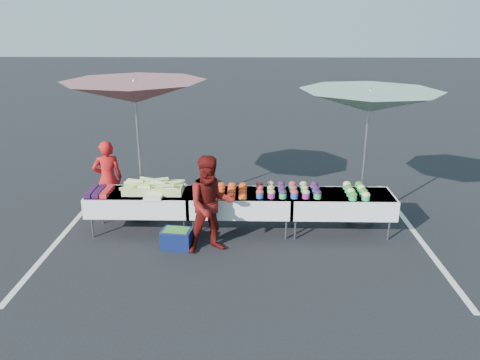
{
  "coord_description": "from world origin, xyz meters",
  "views": [
    {
      "loc": [
        0.17,
        -7.81,
        3.72
      ],
      "look_at": [
        0.0,
        0.0,
        1.0
      ],
      "focal_mm": 35.0,
      "sensor_mm": 36.0,
      "label": 1
    }
  ],
  "objects_px": {
    "table_left": "(141,201)",
    "umbrella_right": "(369,102)",
    "vendor": "(108,179)",
    "umbrella_left": "(135,93)",
    "customer": "(211,205)",
    "storage_bin": "(177,238)",
    "table_center": "(240,202)",
    "table_right": "(340,203)"
  },
  "relations": [
    {
      "from": "umbrella_right",
      "to": "vendor",
      "type": "bearing_deg",
      "value": 176.4
    },
    {
      "from": "customer",
      "to": "umbrella_right",
      "type": "distance_m",
      "value": 3.3
    },
    {
      "from": "vendor",
      "to": "umbrella_right",
      "type": "height_order",
      "value": "umbrella_right"
    },
    {
      "from": "table_center",
      "to": "table_right",
      "type": "height_order",
      "value": "same"
    },
    {
      "from": "umbrella_right",
      "to": "storage_bin",
      "type": "relative_size",
      "value": 5.4
    },
    {
      "from": "customer",
      "to": "storage_bin",
      "type": "distance_m",
      "value": 0.89
    },
    {
      "from": "table_left",
      "to": "umbrella_right",
      "type": "relative_size",
      "value": 0.62
    },
    {
      "from": "vendor",
      "to": "umbrella_right",
      "type": "xyz_separation_m",
      "value": [
        4.84,
        -0.3,
        1.56
      ]
    },
    {
      "from": "umbrella_left",
      "to": "storage_bin",
      "type": "relative_size",
      "value": 5.49
    },
    {
      "from": "table_right",
      "to": "umbrella_right",
      "type": "distance_m",
      "value": 1.84
    },
    {
      "from": "umbrella_left",
      "to": "table_right",
      "type": "bearing_deg",
      "value": -9.51
    },
    {
      "from": "table_center",
      "to": "storage_bin",
      "type": "distance_m",
      "value": 1.31
    },
    {
      "from": "umbrella_left",
      "to": "table_left",
      "type": "bearing_deg",
      "value": -79.73
    },
    {
      "from": "umbrella_right",
      "to": "customer",
      "type": "bearing_deg",
      "value": -157.05
    },
    {
      "from": "table_left",
      "to": "umbrella_left",
      "type": "bearing_deg",
      "value": 100.27
    },
    {
      "from": "table_center",
      "to": "customer",
      "type": "height_order",
      "value": "customer"
    },
    {
      "from": "vendor",
      "to": "umbrella_left",
      "type": "bearing_deg",
      "value": 152.98
    },
    {
      "from": "umbrella_left",
      "to": "vendor",
      "type": "bearing_deg",
      "value": 172.95
    },
    {
      "from": "table_left",
      "to": "storage_bin",
      "type": "distance_m",
      "value": 1.07
    },
    {
      "from": "table_right",
      "to": "vendor",
      "type": "distance_m",
      "value": 4.44
    },
    {
      "from": "table_left",
      "to": "umbrella_left",
      "type": "height_order",
      "value": "umbrella_left"
    },
    {
      "from": "table_center",
      "to": "customer",
      "type": "bearing_deg",
      "value": -121.45
    },
    {
      "from": "vendor",
      "to": "umbrella_right",
      "type": "distance_m",
      "value": 5.09
    },
    {
      "from": "umbrella_left",
      "to": "umbrella_right",
      "type": "distance_m",
      "value": 4.18
    },
    {
      "from": "storage_bin",
      "to": "vendor",
      "type": "bearing_deg",
      "value": 146.15
    },
    {
      "from": "table_center",
      "to": "umbrella_left",
      "type": "relative_size",
      "value": 0.61
    },
    {
      "from": "table_right",
      "to": "umbrella_left",
      "type": "relative_size",
      "value": 0.61
    },
    {
      "from": "table_center",
      "to": "vendor",
      "type": "height_order",
      "value": "vendor"
    },
    {
      "from": "customer",
      "to": "umbrella_left",
      "type": "height_order",
      "value": "umbrella_left"
    },
    {
      "from": "table_right",
      "to": "umbrella_right",
      "type": "bearing_deg",
      "value": 41.23
    },
    {
      "from": "vendor",
      "to": "table_center",
      "type": "bearing_deg",
      "value": 144.76
    },
    {
      "from": "table_left",
      "to": "umbrella_right",
      "type": "height_order",
      "value": "umbrella_right"
    },
    {
      "from": "table_left",
      "to": "vendor",
      "type": "bearing_deg",
      "value": 137.9
    },
    {
      "from": "storage_bin",
      "to": "table_left",
      "type": "bearing_deg",
      "value": 146.6
    },
    {
      "from": "customer",
      "to": "umbrella_right",
      "type": "xyz_separation_m",
      "value": [
        2.72,
        1.15,
        1.49
      ]
    },
    {
      "from": "table_right",
      "to": "umbrella_right",
      "type": "xyz_separation_m",
      "value": [
        0.46,
        0.4,
        1.74
      ]
    },
    {
      "from": "table_left",
      "to": "customer",
      "type": "relative_size",
      "value": 1.12
    },
    {
      "from": "vendor",
      "to": "customer",
      "type": "distance_m",
      "value": 2.57
    },
    {
      "from": "customer",
      "to": "vendor",
      "type": "bearing_deg",
      "value": 127.93
    },
    {
      "from": "vendor",
      "to": "umbrella_right",
      "type": "relative_size",
      "value": 0.51
    },
    {
      "from": "umbrella_right",
      "to": "storage_bin",
      "type": "xyz_separation_m",
      "value": [
        -3.31,
        -1.05,
        -2.15
      ]
    },
    {
      "from": "table_left",
      "to": "table_right",
      "type": "relative_size",
      "value": 1.0
    }
  ]
}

